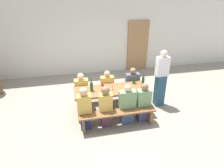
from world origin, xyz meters
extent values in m
plane|color=gray|center=(0.00, 0.00, 0.00)|extent=(24.00, 24.00, 0.00)
cube|color=silver|center=(0.00, 3.24, 1.60)|extent=(14.00, 0.20, 3.20)
cube|color=#9E7247|center=(1.81, 3.10, 1.05)|extent=(0.90, 0.06, 2.10)
cube|color=brown|center=(0.00, 0.00, 0.72)|extent=(2.01, 0.71, 0.05)
cylinder|color=brown|center=(-0.93, -0.29, 0.35)|extent=(0.07, 0.07, 0.70)
cylinder|color=brown|center=(0.93, -0.29, 0.35)|extent=(0.07, 0.07, 0.70)
cylinder|color=brown|center=(-0.93, 0.29, 0.35)|extent=(0.07, 0.07, 0.70)
cylinder|color=brown|center=(0.93, 0.29, 0.35)|extent=(0.07, 0.07, 0.70)
cube|color=brown|center=(0.00, -0.65, 0.43)|extent=(1.91, 0.30, 0.04)
cube|color=brown|center=(-0.86, -0.65, 0.21)|extent=(0.06, 0.24, 0.41)
cube|color=brown|center=(0.86, -0.65, 0.21)|extent=(0.06, 0.24, 0.41)
cube|color=brown|center=(0.00, 0.65, 0.43)|extent=(1.91, 0.30, 0.04)
cube|color=brown|center=(-0.86, 0.65, 0.21)|extent=(0.06, 0.24, 0.41)
cube|color=brown|center=(0.86, 0.65, 0.21)|extent=(0.06, 0.24, 0.41)
cylinder|color=#194723|center=(0.89, 0.03, 0.87)|extent=(0.07, 0.07, 0.24)
cylinder|color=#194723|center=(0.89, 0.03, 1.03)|extent=(0.03, 0.03, 0.07)
cylinder|color=black|center=(0.89, 0.03, 1.07)|extent=(0.03, 0.03, 0.01)
cylinder|color=#194723|center=(-0.55, 0.02, 0.87)|extent=(0.08, 0.08, 0.23)
cylinder|color=#194723|center=(-0.55, 0.02, 1.02)|extent=(0.03, 0.03, 0.07)
cylinder|color=black|center=(-0.55, 0.02, 1.06)|extent=(0.03, 0.03, 0.01)
cylinder|color=#234C2D|center=(0.69, 0.22, 0.86)|extent=(0.08, 0.08, 0.21)
cylinder|color=#234C2D|center=(0.69, 0.22, 1.01)|extent=(0.03, 0.03, 0.09)
cylinder|color=black|center=(0.69, 0.22, 1.06)|extent=(0.03, 0.03, 0.01)
cylinder|color=silver|center=(0.00, 0.00, 0.75)|extent=(0.06, 0.06, 0.01)
cylinder|color=silver|center=(0.00, 0.00, 0.79)|extent=(0.01, 0.01, 0.06)
cone|color=#D18C93|center=(0.00, 0.00, 0.86)|extent=(0.07, 0.07, 0.08)
cylinder|color=silver|center=(0.38, -0.05, 0.75)|extent=(0.06, 0.06, 0.01)
cylinder|color=silver|center=(0.38, -0.05, 0.79)|extent=(0.01, 0.01, 0.08)
cone|color=#D18C93|center=(0.38, -0.05, 0.88)|extent=(0.07, 0.07, 0.09)
cylinder|color=silver|center=(-0.24, 0.09, 0.75)|extent=(0.06, 0.06, 0.01)
cylinder|color=silver|center=(-0.24, 0.09, 0.79)|extent=(0.01, 0.01, 0.07)
cone|color=maroon|center=(-0.24, 0.09, 0.88)|extent=(0.08, 0.08, 0.10)
cube|color=navy|center=(-0.79, -0.50, 0.23)|extent=(0.25, 0.24, 0.45)
cube|color=gold|center=(-0.79, -0.50, 0.69)|extent=(0.33, 0.20, 0.47)
sphere|color=tan|center=(-0.79, -0.50, 1.02)|extent=(0.20, 0.20, 0.20)
cube|color=#4D2F3C|center=(-0.27, -0.50, 0.23)|extent=(0.24, 0.24, 0.45)
cube|color=gold|center=(-0.27, -0.50, 0.67)|extent=(0.32, 0.20, 0.44)
sphere|color=#846047|center=(-0.27, -0.50, 0.99)|extent=(0.21, 0.21, 0.21)
cube|color=#364A68|center=(0.28, -0.50, 0.23)|extent=(0.31, 0.24, 0.45)
cube|color=#729966|center=(0.28, -0.50, 0.68)|extent=(0.41, 0.20, 0.46)
sphere|color=beige|center=(0.28, -0.50, 1.00)|extent=(0.18, 0.18, 0.18)
cube|color=#3B3D66|center=(0.72, -0.50, 0.23)|extent=(0.26, 0.24, 0.45)
cube|color=#729966|center=(0.72, -0.50, 0.67)|extent=(0.35, 0.20, 0.44)
sphere|color=#846047|center=(0.72, -0.50, 0.98)|extent=(0.19, 0.19, 0.19)
cube|color=#494A50|center=(-0.79, 0.50, 0.23)|extent=(0.29, 0.24, 0.45)
cube|color=gold|center=(-0.79, 0.50, 0.67)|extent=(0.39, 0.20, 0.44)
sphere|color=beige|center=(-0.79, 0.50, 0.98)|extent=(0.19, 0.19, 0.19)
cube|color=#453D47|center=(-0.03, 0.50, 0.23)|extent=(0.28, 0.24, 0.45)
cube|color=gold|center=(-0.03, 0.50, 0.68)|extent=(0.38, 0.20, 0.45)
sphere|color=tan|center=(-0.03, 0.50, 0.99)|extent=(0.18, 0.18, 0.18)
cube|color=#4D2B4C|center=(0.74, 0.50, 0.23)|extent=(0.30, 0.24, 0.45)
cube|color=#4C515B|center=(0.74, 0.50, 0.69)|extent=(0.41, 0.20, 0.48)
sphere|color=#846047|center=(0.74, 0.50, 1.02)|extent=(0.18, 0.18, 0.18)
cube|color=#264E64|center=(1.47, 0.12, 0.48)|extent=(0.26, 0.24, 0.96)
cube|color=silver|center=(1.47, 0.12, 1.24)|extent=(0.35, 0.20, 0.55)
sphere|color=beige|center=(1.47, 0.12, 1.61)|extent=(0.19, 0.19, 0.19)
camera|label=1|loc=(-0.97, -4.37, 3.06)|focal=30.00mm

